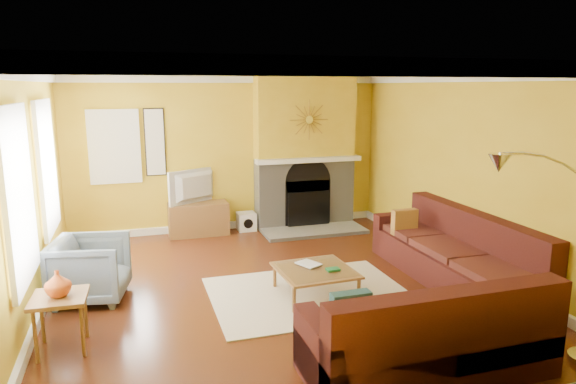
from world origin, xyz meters
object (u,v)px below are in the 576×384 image
object	(u,v)px
armchair	(91,269)
arc_lamp	(551,266)
coffee_table	(315,282)
sectional_sofa	(395,268)
side_table	(62,323)
media_console	(198,219)

from	to	relation	value
armchair	arc_lamp	size ratio (longest dim) A/B	0.42
coffee_table	armchair	size ratio (longest dim) A/B	1.05
coffee_table	armchair	world-z (taller)	armchair
sectional_sofa	side_table	distance (m)	3.60
armchair	side_table	size ratio (longest dim) A/B	1.51
coffee_table	side_table	distance (m)	2.85
armchair	arc_lamp	distance (m)	4.95
media_console	side_table	size ratio (longest dim) A/B	1.82
sectional_sofa	armchair	xyz separation A→B (m)	(-3.40, 1.20, -0.07)
media_console	sectional_sofa	bearing A→B (deg)	-63.43
coffee_table	arc_lamp	bearing A→B (deg)	-58.28
side_table	coffee_table	bearing A→B (deg)	10.12
sectional_sofa	coffee_table	bearing A→B (deg)	147.99
sectional_sofa	arc_lamp	world-z (taller)	arc_lamp
sectional_sofa	coffee_table	distance (m)	0.98
sectional_sofa	armchair	bearing A→B (deg)	160.56
side_table	arc_lamp	xyz separation A→B (m)	(4.16, -1.70, 0.72)
media_console	armchair	xyz separation A→B (m)	(-1.60, -2.40, 0.10)
coffee_table	sectional_sofa	bearing A→B (deg)	-32.01
media_console	coffee_table	bearing A→B (deg)	-72.12
armchair	arc_lamp	xyz separation A→B (m)	(3.96, -2.90, 0.61)
sectional_sofa	armchair	distance (m)	3.61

